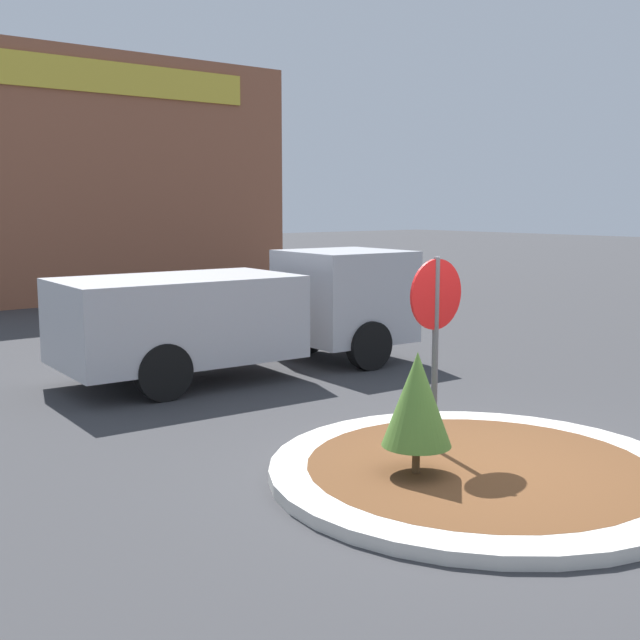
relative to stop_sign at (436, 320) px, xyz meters
The scene contains 6 objects.
ground_plane 1.74m from the stop_sign, 93.67° to the right, with size 120.00×120.00×0.00m, color #38383A.
traffic_island 1.68m from the stop_sign, 93.67° to the right, with size 4.42×4.42×0.13m.
stop_sign is the anchor object (origin of this frame).
island_shrub 1.11m from the stop_sign, 147.99° to the right, with size 0.71×0.71×1.25m.
utility_truck 5.30m from the stop_sign, 79.58° to the left, with size 6.27×2.44×2.01m.
storefront_building 19.62m from the stop_sign, 78.07° to the left, with size 11.14×6.07×7.21m.
Camera 1 is at (-6.35, -5.28, 2.83)m, focal length 45.00 mm.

